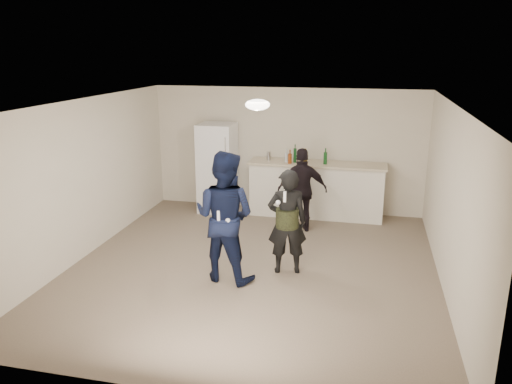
% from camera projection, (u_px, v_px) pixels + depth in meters
% --- Properties ---
extents(floor, '(6.00, 6.00, 0.00)m').
position_uv_depth(floor, '(253.00, 267.00, 7.67)').
color(floor, '#6B5B4C').
rests_on(floor, ground).
extents(ceiling, '(6.00, 6.00, 0.00)m').
position_uv_depth(ceiling, '(253.00, 103.00, 6.98)').
color(ceiling, silver).
rests_on(ceiling, wall_back).
extents(wall_back, '(6.00, 0.00, 6.00)m').
position_uv_depth(wall_back, '(287.00, 150.00, 10.13)').
color(wall_back, beige).
rests_on(wall_back, floor).
extents(wall_front, '(6.00, 0.00, 6.00)m').
position_uv_depth(wall_front, '(178.00, 277.00, 4.51)').
color(wall_front, beige).
rests_on(wall_front, floor).
extents(wall_left, '(0.00, 6.00, 6.00)m').
position_uv_depth(wall_left, '(84.00, 179.00, 7.91)').
color(wall_left, beige).
rests_on(wall_left, floor).
extents(wall_right, '(0.00, 6.00, 6.00)m').
position_uv_depth(wall_right, '(451.00, 201.00, 6.74)').
color(wall_right, beige).
rests_on(wall_right, floor).
extents(counter, '(2.60, 0.56, 1.05)m').
position_uv_depth(counter, '(316.00, 191.00, 9.89)').
color(counter, white).
rests_on(counter, floor).
extents(counter_top, '(2.68, 0.64, 0.04)m').
position_uv_depth(counter_top, '(317.00, 164.00, 9.73)').
color(counter_top, beige).
rests_on(counter_top, counter).
extents(fridge, '(0.70, 0.70, 1.80)m').
position_uv_depth(fridge, '(218.00, 168.00, 10.14)').
color(fridge, white).
rests_on(fridge, floor).
extents(fridge_handle, '(0.02, 0.02, 0.60)m').
position_uv_depth(fridge_handle, '(225.00, 153.00, 9.63)').
color(fridge_handle, silver).
rests_on(fridge_handle, fridge).
extents(ceiling_dome, '(0.36, 0.36, 0.16)m').
position_uv_depth(ceiling_dome, '(258.00, 105.00, 7.27)').
color(ceiling_dome, white).
rests_on(ceiling_dome, ceiling).
extents(shaker, '(0.08, 0.08, 0.17)m').
position_uv_depth(shaker, '(269.00, 156.00, 9.94)').
color(shaker, '#AFAFB3').
rests_on(shaker, counter_top).
extents(man, '(1.04, 0.88, 1.89)m').
position_uv_depth(man, '(225.00, 217.00, 7.07)').
color(man, '#0F1B41').
rests_on(man, floor).
extents(woman, '(0.66, 0.51, 1.59)m').
position_uv_depth(woman, '(287.00, 222.00, 7.31)').
color(woman, black).
rests_on(woman, floor).
extents(camo_shorts, '(0.34, 0.34, 0.28)m').
position_uv_depth(camo_shorts, '(287.00, 218.00, 7.30)').
color(camo_shorts, '#2B3518').
rests_on(camo_shorts, woman).
extents(spectator, '(0.96, 0.56, 1.54)m').
position_uv_depth(spectator, '(302.00, 190.00, 9.03)').
color(spectator, black).
rests_on(spectator, floor).
extents(remote_man, '(0.04, 0.04, 0.15)m').
position_uv_depth(remote_man, '(219.00, 216.00, 6.78)').
color(remote_man, silver).
rests_on(remote_man, man).
extents(nunchuk_man, '(0.07, 0.07, 0.07)m').
position_uv_depth(nunchuk_man, '(228.00, 221.00, 6.80)').
color(nunchuk_man, white).
rests_on(nunchuk_man, man).
extents(remote_woman, '(0.04, 0.04, 0.15)m').
position_uv_depth(remote_woman, '(285.00, 197.00, 6.95)').
color(remote_woman, white).
rests_on(remote_woman, woman).
extents(nunchuk_woman, '(0.07, 0.07, 0.07)m').
position_uv_depth(nunchuk_woman, '(278.00, 202.00, 7.03)').
color(nunchuk_woman, white).
rests_on(nunchuk_woman, woman).
extents(bottle_cluster, '(0.83, 0.18, 0.28)m').
position_uv_depth(bottle_cluster, '(301.00, 158.00, 9.65)').
color(bottle_cluster, silver).
rests_on(bottle_cluster, counter_top).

